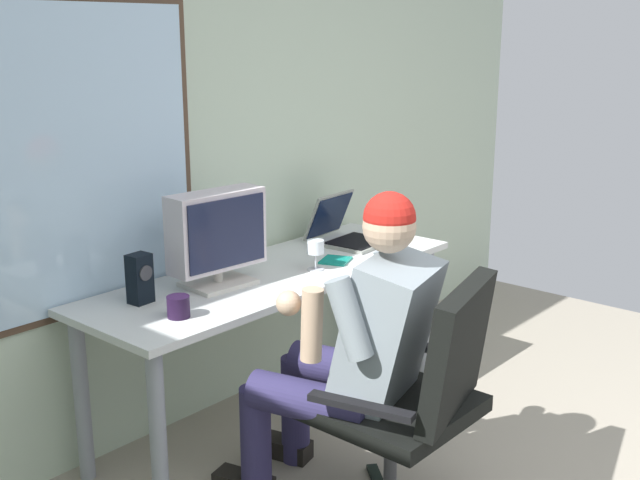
% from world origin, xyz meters
% --- Properties ---
extents(wall_rear, '(5.35, 0.08, 2.67)m').
position_xyz_m(wall_rear, '(-0.02, 2.53, 1.33)').
color(wall_rear, '#B6C8B0').
rests_on(wall_rear, ground).
extents(desk, '(1.87, 0.63, 0.73)m').
position_xyz_m(desk, '(0.08, 2.16, 0.63)').
color(desk, gray).
rests_on(desk, ground).
extents(office_chair, '(0.70, 0.62, 0.94)m').
position_xyz_m(office_chair, '(-0.13, 1.23, 0.53)').
color(office_chair, black).
rests_on(office_chair, ground).
extents(person_seated, '(0.63, 0.88, 1.24)m').
position_xyz_m(person_seated, '(-0.19, 1.49, 0.64)').
color(person_seated, '#2D2952').
rests_on(person_seated, ground).
extents(crt_monitor, '(0.43, 0.24, 0.40)m').
position_xyz_m(crt_monitor, '(-0.22, 2.20, 0.96)').
color(crt_monitor, beige).
rests_on(crt_monitor, desk).
extents(laptop, '(0.33, 0.38, 0.25)m').
position_xyz_m(laptop, '(0.67, 2.24, 0.80)').
color(laptop, gray).
rests_on(laptop, desk).
extents(wine_glass, '(0.08, 0.08, 0.14)m').
position_xyz_m(wine_glass, '(0.22, 2.04, 0.83)').
color(wine_glass, silver).
rests_on(wine_glass, desk).
extents(desk_speaker, '(0.09, 0.08, 0.20)m').
position_xyz_m(desk_speaker, '(-0.57, 2.26, 0.83)').
color(desk_speaker, black).
rests_on(desk_speaker, desk).
extents(cd_case, '(0.18, 0.17, 0.01)m').
position_xyz_m(cd_case, '(0.38, 2.05, 0.74)').
color(cd_case, '#169782').
rests_on(cd_case, desk).
extents(coffee_mug, '(0.09, 0.09, 0.08)m').
position_xyz_m(coffee_mug, '(-0.57, 2.02, 0.77)').
color(coffee_mug, black).
rests_on(coffee_mug, desk).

